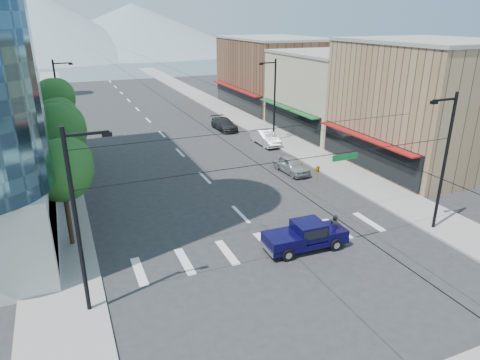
{
  "coord_description": "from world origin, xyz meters",
  "views": [
    {
      "loc": [
        -10.76,
        -19.22,
        13.11
      ],
      "look_at": [
        -0.45,
        5.09,
        3.0
      ],
      "focal_mm": 32.0,
      "sensor_mm": 36.0,
      "label": 1
    }
  ],
  "objects_px": {
    "pedestrian": "(335,228)",
    "parked_car_mid": "(265,138)",
    "pickup_truck": "(305,235)",
    "parked_car_far": "(224,124)",
    "parked_car_near": "(291,165)"
  },
  "relations": [
    {
      "from": "pickup_truck",
      "to": "parked_car_far",
      "type": "xyz_separation_m",
      "value": [
        5.93,
        28.97,
        -0.18
      ]
    },
    {
      "from": "pedestrian",
      "to": "parked_car_far",
      "type": "distance_m",
      "value": 29.06
    },
    {
      "from": "parked_car_mid",
      "to": "parked_car_far",
      "type": "bearing_deg",
      "value": 102.65
    },
    {
      "from": "parked_car_mid",
      "to": "parked_car_far",
      "type": "relative_size",
      "value": 0.95
    },
    {
      "from": "parked_car_mid",
      "to": "parked_car_far",
      "type": "distance_m",
      "value": 8.08
    },
    {
      "from": "pickup_truck",
      "to": "pedestrian",
      "type": "height_order",
      "value": "pedestrian"
    },
    {
      "from": "pickup_truck",
      "to": "parked_car_mid",
      "type": "relative_size",
      "value": 1.09
    },
    {
      "from": "pickup_truck",
      "to": "parked_car_mid",
      "type": "height_order",
      "value": "pickup_truck"
    },
    {
      "from": "pickup_truck",
      "to": "parked_car_near",
      "type": "relative_size",
      "value": 1.2
    },
    {
      "from": "pickup_truck",
      "to": "parked_car_near",
      "type": "xyz_separation_m",
      "value": [
        5.93,
        12.17,
        -0.17
      ]
    },
    {
      "from": "pickup_truck",
      "to": "pedestrian",
      "type": "relative_size",
      "value": 2.93
    },
    {
      "from": "pedestrian",
      "to": "parked_car_mid",
      "type": "relative_size",
      "value": 0.37
    },
    {
      "from": "pedestrian",
      "to": "parked_car_mid",
      "type": "bearing_deg",
      "value": -31.89
    },
    {
      "from": "pickup_truck",
      "to": "parked_car_far",
      "type": "distance_m",
      "value": 29.57
    },
    {
      "from": "parked_car_near",
      "to": "parked_car_far",
      "type": "height_order",
      "value": "parked_car_near"
    }
  ]
}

